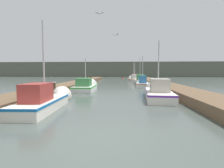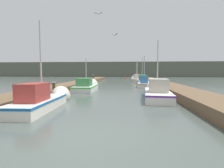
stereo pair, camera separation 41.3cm
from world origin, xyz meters
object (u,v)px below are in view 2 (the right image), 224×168
Objects in this scene: fishing_boat_3 at (144,83)px; seagull_lead at (115,35)px; mooring_piling_1 at (93,79)px; mooring_piling_0 at (141,76)px; channel_buoy at (126,78)px; fishing_boat_1 at (157,92)px; mooring_piling_3 at (54,89)px; fishing_boat_4 at (142,81)px; mooring_piling_2 at (142,77)px; seagull_1 at (98,13)px; fishing_boat_5 at (137,79)px; fishing_boat_6 at (136,78)px; fishing_boat_0 at (44,100)px; fishing_boat_2 at (87,86)px.

seagull_lead is at bearing -102.46° from fishing_boat_3.
fishing_boat_3 reaches higher than mooring_piling_1.
channel_buoy is at bearing 137.36° from mooring_piling_0.
fishing_boat_1 is 5.48× the size of mooring_piling_3.
fishing_boat_4 is 5.21× the size of mooring_piling_2.
seagull_1 is (-5.18, -31.06, 5.12)m from mooring_piling_0.
fishing_boat_1 is 1.09× the size of fishing_boat_5.
fishing_boat_1 is at bearing -85.78° from channel_buoy.
fishing_boat_6 is at bearing 55.13° from mooring_piling_1.
mooring_piling_2 is (7.54, 30.51, 0.17)m from fishing_boat_0.
seagull_lead is (-2.80, -25.18, 4.09)m from fishing_boat_6.
mooring_piling_1 is 19.56m from channel_buoy.
mooring_piling_0 is 17.80m from mooring_piling_1.
mooring_piling_2 is 2.40× the size of seagull_lead.
mooring_piling_0 reaches higher than mooring_piling_3.
mooring_piling_2 is at bearing 76.48° from seagull_1.
fishing_boat_3 is 9.33× the size of seagull_1.
mooring_piling_3 is (-8.58, -30.59, -0.06)m from mooring_piling_0.
fishing_boat_2 is 0.94× the size of fishing_boat_3.
mooring_piling_1 is at bearing 122.63° from fishing_boat_1.
fishing_boat_3 reaches higher than fishing_boat_6.
mooring_piling_1 is at bearing 96.48° from fishing_boat_2.
fishing_boat_1 is at bearing -37.43° from fishing_boat_2.
seagull_1 is (-1.56, -34.39, 5.60)m from channel_buoy.
fishing_boat_2 is at bearing -82.22° from mooring_piling_1.
fishing_boat_4 is 10.84× the size of seagull_1.
channel_buoy is at bearing 92.86° from fishing_boat_5.
fishing_boat_4 reaches higher than fishing_boat_6.
channel_buoy is at bearing 99.95° from fishing_boat_1.
seagull_1 is (3.40, -0.46, 5.18)m from mooring_piling_3.
fishing_boat_1 reaches higher than fishing_boat_2.
fishing_boat_1 is 5.05m from seagull_lead.
fishing_boat_1 is at bearing -91.02° from fishing_boat_4.
mooring_piling_3 is (0.07, -15.04, -0.10)m from mooring_piling_1.
seagull_1 reaches higher than mooring_piling_1.
fishing_boat_1 reaches higher than mooring_piling_3.
seagull_1 is at bearing -99.47° from mooring_piling_0.
fishing_boat_0 is 0.88× the size of fishing_boat_1.
mooring_piling_0 is 1.11× the size of mooring_piling_3.
fishing_boat_1 is at bearing -92.14° from mooring_piling_0.
fishing_boat_4 is at bearing -95.02° from mooring_piling_2.
fishing_boat_1 is 1.07× the size of fishing_boat_6.
fishing_boat_0 is 37.82m from channel_buoy.
seagull_1 is (3.47, -15.50, 5.08)m from mooring_piling_1.
mooring_piling_0 is 1.05× the size of mooring_piling_2.
fishing_boat_1 reaches higher than mooring_piling_1.
mooring_piling_2 is 2.08× the size of seagull_1.
fishing_boat_6 reaches higher than mooring_piling_0.
mooring_piling_1 is at bearing 149.52° from fishing_boat_3.
fishing_boat_2 is at bearing 149.60° from fishing_boat_1.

